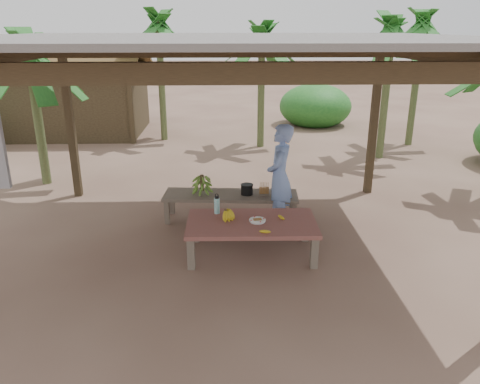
{
  "coord_description": "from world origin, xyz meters",
  "views": [
    {
      "loc": [
        -0.0,
        -6.25,
        3.06
      ],
      "look_at": [
        0.22,
        0.12,
        0.8
      ],
      "focal_mm": 35.0,
      "sensor_mm": 36.0,
      "label": 1
    }
  ],
  "objects_px": {
    "plate": "(257,220)",
    "water_flask": "(217,205)",
    "bench": "(231,197)",
    "work_table": "(252,226)",
    "ripe_banana_bunch": "(225,214)",
    "cooking_pot": "(247,190)",
    "woman": "(280,176)"
  },
  "relations": [
    {
      "from": "ripe_banana_bunch",
      "to": "water_flask",
      "type": "relative_size",
      "value": 0.85
    },
    {
      "from": "plate",
      "to": "water_flask",
      "type": "distance_m",
      "value": 0.67
    },
    {
      "from": "bench",
      "to": "ripe_banana_bunch",
      "type": "bearing_deg",
      "value": -90.28
    },
    {
      "from": "cooking_pot",
      "to": "woman",
      "type": "relative_size",
      "value": 0.12
    },
    {
      "from": "work_table",
      "to": "water_flask",
      "type": "bearing_deg",
      "value": 147.39
    },
    {
      "from": "woman",
      "to": "plate",
      "type": "bearing_deg",
      "value": -5.34
    },
    {
      "from": "work_table",
      "to": "ripe_banana_bunch",
      "type": "distance_m",
      "value": 0.41
    },
    {
      "from": "ripe_banana_bunch",
      "to": "plate",
      "type": "relative_size",
      "value": 1.1
    },
    {
      "from": "plate",
      "to": "woman",
      "type": "relative_size",
      "value": 0.14
    },
    {
      "from": "bench",
      "to": "water_flask",
      "type": "distance_m",
      "value": 1.01
    },
    {
      "from": "work_table",
      "to": "plate",
      "type": "bearing_deg",
      "value": -5.81
    },
    {
      "from": "ripe_banana_bunch",
      "to": "cooking_pot",
      "type": "height_order",
      "value": "ripe_banana_bunch"
    },
    {
      "from": "plate",
      "to": "cooking_pot",
      "type": "distance_m",
      "value": 1.27
    },
    {
      "from": "cooking_pot",
      "to": "ripe_banana_bunch",
      "type": "bearing_deg",
      "value": -107.5
    },
    {
      "from": "bench",
      "to": "plate",
      "type": "relative_size",
      "value": 9.57
    },
    {
      "from": "water_flask",
      "to": "ripe_banana_bunch",
      "type": "bearing_deg",
      "value": -60.1
    },
    {
      "from": "ripe_banana_bunch",
      "to": "cooking_pot",
      "type": "relative_size",
      "value": 1.33
    },
    {
      "from": "work_table",
      "to": "ripe_banana_bunch",
      "type": "height_order",
      "value": "ripe_banana_bunch"
    },
    {
      "from": "ripe_banana_bunch",
      "to": "plate",
      "type": "xyz_separation_m",
      "value": [
        0.45,
        -0.12,
        -0.06
      ]
    },
    {
      "from": "cooking_pot",
      "to": "water_flask",
      "type": "bearing_deg",
      "value": -117.25
    },
    {
      "from": "water_flask",
      "to": "work_table",
      "type": "bearing_deg",
      "value": -33.63
    },
    {
      "from": "plate",
      "to": "cooking_pot",
      "type": "relative_size",
      "value": 1.2
    },
    {
      "from": "work_table",
      "to": "bench",
      "type": "distance_m",
      "value": 1.31
    },
    {
      "from": "bench",
      "to": "woman",
      "type": "xyz_separation_m",
      "value": [
        0.77,
        -0.27,
        0.44
      ]
    },
    {
      "from": "bench",
      "to": "plate",
      "type": "bearing_deg",
      "value": -70.43
    },
    {
      "from": "bench",
      "to": "woman",
      "type": "height_order",
      "value": "woman"
    },
    {
      "from": "woman",
      "to": "work_table",
      "type": "bearing_deg",
      "value": -9.28
    },
    {
      "from": "bench",
      "to": "cooking_pot",
      "type": "relative_size",
      "value": 11.5
    },
    {
      "from": "plate",
      "to": "cooking_pot",
      "type": "bearing_deg",
      "value": 93.84
    },
    {
      "from": "bench",
      "to": "cooking_pot",
      "type": "xyz_separation_m",
      "value": [
        0.27,
        -0.02,
        0.14
      ]
    },
    {
      "from": "ripe_banana_bunch",
      "to": "cooking_pot",
      "type": "distance_m",
      "value": 1.2
    },
    {
      "from": "work_table",
      "to": "ripe_banana_bunch",
      "type": "xyz_separation_m",
      "value": [
        -0.37,
        0.11,
        0.14
      ]
    }
  ]
}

